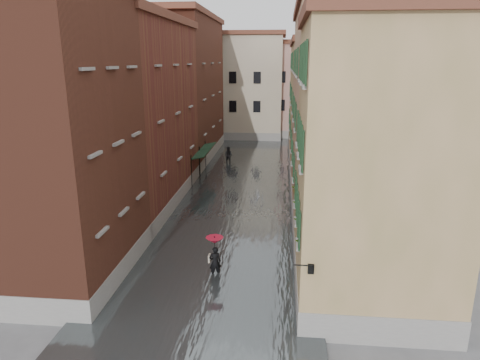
% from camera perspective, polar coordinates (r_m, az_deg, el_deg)
% --- Properties ---
extents(ground, '(120.00, 120.00, 0.00)m').
position_cam_1_polar(ground, '(22.51, -3.19, -10.94)').
color(ground, '#555557').
rests_on(ground, ground).
extents(floodwater, '(10.00, 60.00, 0.20)m').
position_cam_1_polar(floodwater, '(34.50, 0.10, -1.10)').
color(floodwater, '#474D4F').
rests_on(floodwater, ground).
extents(building_left_near, '(6.00, 8.00, 13.00)m').
position_cam_1_polar(building_left_near, '(20.89, -23.77, 4.48)').
color(building_left_near, brown).
rests_on(building_left_near, ground).
extents(building_left_mid, '(6.00, 14.00, 12.50)m').
position_cam_1_polar(building_left_mid, '(30.86, -13.83, 8.13)').
color(building_left_mid, brown).
rests_on(building_left_mid, ground).
extents(building_left_far, '(6.00, 16.00, 14.00)m').
position_cam_1_polar(building_left_far, '(45.14, -7.56, 11.68)').
color(building_left_far, brown).
rests_on(building_left_far, ground).
extents(building_right_near, '(6.00, 8.00, 11.50)m').
position_cam_1_polar(building_right_near, '(18.77, 17.17, 1.63)').
color(building_right_near, olive).
rests_on(building_right_near, ground).
extents(building_right_mid, '(6.00, 14.00, 13.00)m').
position_cam_1_polar(building_right_mid, '(29.33, 13.20, 8.29)').
color(building_right_mid, tan).
rests_on(building_right_mid, ground).
extents(building_right_far, '(6.00, 16.00, 11.50)m').
position_cam_1_polar(building_right_far, '(44.24, 10.73, 9.84)').
color(building_right_far, olive).
rests_on(building_right_far, ground).
extents(building_end_cream, '(12.00, 9.00, 13.00)m').
position_cam_1_polar(building_end_cream, '(58.30, -0.45, 12.21)').
color(building_end_cream, beige).
rests_on(building_end_cream, ground).
extents(building_end_pink, '(10.00, 9.00, 12.00)m').
position_cam_1_polar(building_end_pink, '(60.07, 8.51, 11.67)').
color(building_end_pink, tan).
rests_on(building_end_pink, ground).
extents(awning_near, '(1.09, 3.41, 2.80)m').
position_cam_1_polar(awning_near, '(35.77, -5.24, 3.37)').
color(awning_near, '#16321F').
rests_on(awning_near, ground).
extents(awning_far, '(1.09, 2.94, 2.80)m').
position_cam_1_polar(awning_far, '(38.91, -4.35, 4.39)').
color(awning_far, '#16321F').
rests_on(awning_far, ground).
extents(wall_lantern, '(0.71, 0.22, 0.35)m').
position_cam_1_polar(wall_lantern, '(15.61, 9.35, -11.51)').
color(wall_lantern, black).
rests_on(wall_lantern, ground).
extents(window_planters, '(0.59, 8.11, 0.84)m').
position_cam_1_polar(window_planters, '(20.16, 7.96, -3.49)').
color(window_planters, maroon).
rests_on(window_planters, ground).
extents(pedestrian_main, '(0.85, 0.85, 2.06)m').
position_cam_1_polar(pedestrian_main, '(20.63, -3.39, -9.82)').
color(pedestrian_main, black).
rests_on(pedestrian_main, ground).
extents(pedestrian_far, '(1.00, 0.86, 1.78)m').
position_cam_1_polar(pedestrian_far, '(42.71, -1.54, 3.29)').
color(pedestrian_far, black).
rests_on(pedestrian_far, ground).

